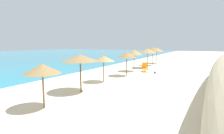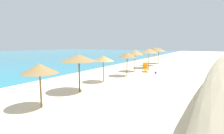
# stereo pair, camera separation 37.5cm
# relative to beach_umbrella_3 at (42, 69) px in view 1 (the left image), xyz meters

# --- Properties ---
(ground_plane) EXTENTS (160.00, 160.00, 0.00)m
(ground_plane) POSITION_rel_beach_umbrella_3_xyz_m (7.65, -1.65, -2.15)
(ground_plane) COLOR beige
(beach_umbrella_3) EXTENTS (1.97, 1.97, 2.42)m
(beach_umbrella_3) POSITION_rel_beach_umbrella_3_xyz_m (0.00, 0.00, 0.00)
(beach_umbrella_3) COLOR brown
(beach_umbrella_3) RESTS_ON ground_plane
(beach_umbrella_4) EXTENTS (2.61, 2.61, 2.71)m
(beach_umbrella_4) POSITION_rel_beach_umbrella_3_xyz_m (3.58, 0.35, 0.31)
(beach_umbrella_4) COLOR brown
(beach_umbrella_4) RESTS_ON ground_plane
(beach_umbrella_5) EXTENTS (1.95, 1.95, 2.42)m
(beach_umbrella_5) POSITION_rel_beach_umbrella_3_xyz_m (7.18, 0.63, 0.01)
(beach_umbrella_5) COLOR brown
(beach_umbrella_5) RESTS_ON ground_plane
(beach_umbrella_6) EXTENTS (2.05, 2.05, 2.60)m
(beach_umbrella_6) POSITION_rel_beach_umbrella_3_xyz_m (11.03, 0.07, 0.14)
(beach_umbrella_6) COLOR brown
(beach_umbrella_6) RESTS_ON ground_plane
(beach_umbrella_7) EXTENTS (2.07, 2.07, 2.75)m
(beach_umbrella_7) POSITION_rel_beach_umbrella_3_xyz_m (14.48, 0.60, 0.27)
(beach_umbrella_7) COLOR brown
(beach_umbrella_7) RESTS_ON ground_plane
(beach_umbrella_8) EXTENTS (2.53, 2.53, 2.80)m
(beach_umbrella_8) POSITION_rel_beach_umbrella_3_xyz_m (18.30, 0.07, 0.33)
(beach_umbrella_8) COLOR brown
(beach_umbrella_8) RESTS_ON ground_plane
(beach_umbrella_9) EXTENTS (2.26, 2.26, 2.95)m
(beach_umbrella_9) POSITION_rel_beach_umbrella_3_xyz_m (21.87, 0.35, 0.49)
(beach_umbrella_9) COLOR brown
(beach_umbrella_9) RESTS_ON ground_plane
(beach_umbrella_10) EXTENTS (2.45, 2.45, 2.80)m
(beach_umbrella_10) POSITION_rel_beach_umbrella_3_xyz_m (25.16, 0.58, 0.31)
(beach_umbrella_10) COLOR brown
(beach_umbrella_10) RESTS_ON ground_plane
(lounge_chair_0) EXTENTS (1.61, 1.27, 1.13)m
(lounge_chair_0) POSITION_rel_beach_umbrella_3_xyz_m (15.03, -0.65, -1.70)
(lounge_chair_0) COLOR orange
(lounge_chair_0) RESTS_ON ground_plane
(beach_ball) EXTENTS (0.28, 0.28, 0.28)m
(beach_ball) POSITION_rel_beach_umbrella_3_xyz_m (14.02, -2.20, -2.01)
(beach_ball) COLOR blue
(beach_ball) RESTS_ON ground_plane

